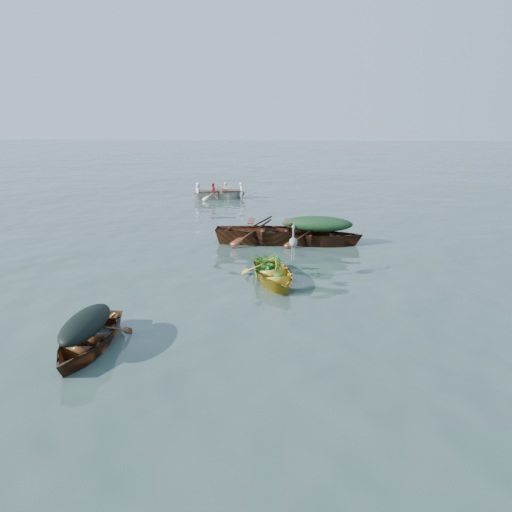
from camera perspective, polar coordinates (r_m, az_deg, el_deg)
The scene contains 13 objects.
ground at distance 12.59m, azimuth 2.62°, elevation -3.87°, with size 140.00×140.00×0.00m, color #395047.
yellow_dinghy at distance 13.14m, azimuth 1.94°, elevation -2.99°, with size 1.38×3.19×0.86m, color gold.
dark_covered_boat at distance 10.05m, azimuth -18.64°, elevation -10.12°, with size 1.20×3.24×0.78m, color #573214.
green_tarp_boat at distance 16.93m, azimuth 6.93°, elevation 1.28°, with size 1.33×4.26×0.99m, color #43280F.
open_wooden_boat at distance 17.00m, azimuth 1.53°, elevation 1.46°, with size 1.58×5.07×1.23m, color #503014.
rowed_boat at distance 25.89m, azimuth -4.14°, elevation 6.51°, with size 1.15×3.83×0.89m, color silver.
dark_tarp_cover at distance 9.81m, azimuth -18.95°, elevation -7.02°, with size 0.66×1.78×0.40m, color black.
green_tarp_cover at distance 16.75m, azimuth 7.02°, elevation 3.77°, with size 0.73×2.34×0.52m, color #153418.
thwart_benches at distance 16.85m, azimuth 1.55°, elevation 3.55°, with size 0.95×2.53×0.04m, color #571F14, non-canonical shape.
heron at distance 13.06m, azimuth 4.27°, elevation 0.94°, with size 0.28×0.40×0.92m, color gray, non-canonical shape.
dinghy_weeds at distance 13.44m, azimuth 1.52°, elevation 0.71°, with size 0.70×0.90×0.60m, color #316F1D.
rowers at distance 25.77m, azimuth -4.18°, elevation 8.31°, with size 1.03×2.68×0.76m, color white.
oars at distance 25.82m, azimuth -4.16°, elevation 7.54°, with size 2.60×0.60×0.06m, color olive, non-canonical shape.
Camera 1 is at (0.18, -11.83, 4.29)m, focal length 35.00 mm.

